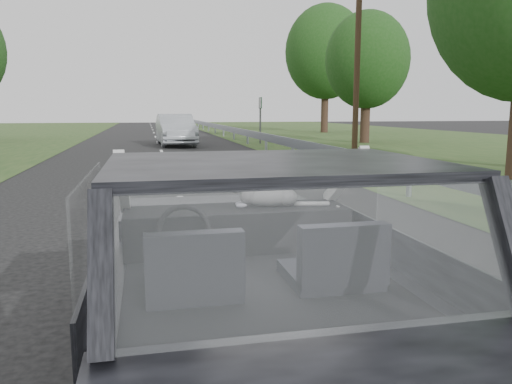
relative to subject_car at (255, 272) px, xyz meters
name	(u,v)px	position (x,y,z in m)	size (l,w,h in m)	color
ground	(255,383)	(0.00, 0.00, -0.72)	(140.00, 140.00, 0.00)	black
subject_car	(255,272)	(0.00, 0.00, 0.00)	(1.80, 4.00, 1.45)	black
dashboard	(237,228)	(0.00, 0.62, 0.12)	(1.58, 0.45, 0.30)	black
driver_seat	(193,266)	(-0.40, -0.29, 0.16)	(0.50, 0.72, 0.42)	black
passenger_seat	(336,257)	(0.40, -0.29, 0.16)	(0.50, 0.72, 0.42)	black
steering_wheel	(184,231)	(-0.40, 0.33, 0.20)	(0.36, 0.36, 0.04)	black
cat	(269,196)	(0.24, 0.63, 0.35)	(0.53, 0.17, 0.24)	#A1A1A1
guardrail	(331,152)	(4.30, 10.00, -0.15)	(0.05, 90.00, 0.32)	#9298A4
other_car	(176,130)	(0.81, 21.78, 0.04)	(1.83, 4.63, 1.52)	#B1B7C0
highway_sign	(260,121)	(5.13, 22.21, 0.45)	(0.09, 0.94, 2.35)	#1D5D33
utility_pole	(357,63)	(7.63, 16.03, 2.83)	(0.23, 0.23, 7.10)	#3F2918
tree_2	(366,79)	(10.66, 21.73, 2.55)	(4.32, 4.32, 6.55)	#184212
tree_3	(325,71)	(12.87, 33.88, 3.92)	(6.13, 6.13, 9.29)	#184212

